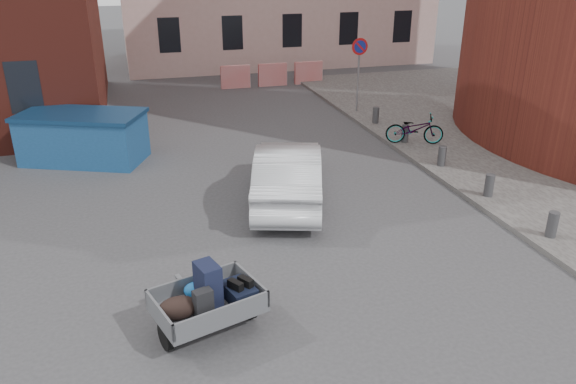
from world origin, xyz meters
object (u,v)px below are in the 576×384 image
object	(u,v)px
trailer	(207,300)
silver_car	(288,173)
dumpster	(83,137)
bicycle	(415,129)

from	to	relation	value
trailer	silver_car	distance (m)	5.32
dumpster	trailer	bearing A→B (deg)	-52.82
trailer	bicycle	bearing A→B (deg)	27.65
silver_car	bicycle	world-z (taller)	silver_car
bicycle	silver_car	bearing A→B (deg)	141.43
trailer	bicycle	distance (m)	10.60
trailer	dumpster	size ratio (longest dim) A/B	0.51
bicycle	trailer	bearing A→B (deg)	155.89
trailer	dumpster	bearing A→B (deg)	86.64
dumpster	bicycle	world-z (taller)	dumpster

